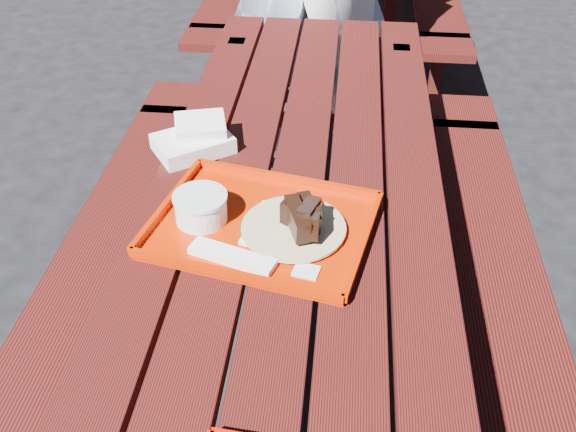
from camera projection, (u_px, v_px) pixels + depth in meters
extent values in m
plane|color=black|center=(293.00, 390.00, 2.04)|extent=(60.00, 60.00, 0.00)
cube|color=#48130D|center=(175.00, 200.00, 1.61)|extent=(0.14, 2.40, 0.04)
cube|color=#48130D|center=(234.00, 204.00, 1.60)|extent=(0.14, 2.40, 0.04)
cube|color=#48130D|center=(294.00, 207.00, 1.59)|extent=(0.14, 2.40, 0.04)
cube|color=#48130D|center=(355.00, 211.00, 1.57)|extent=(0.14, 2.40, 0.04)
cube|color=#48130D|center=(416.00, 215.00, 1.56)|extent=(0.14, 2.40, 0.04)
cube|color=#48130D|center=(90.00, 279.00, 1.82)|extent=(0.25, 2.40, 0.04)
cube|color=#48130D|center=(171.00, 176.00, 2.61)|extent=(0.06, 0.06, 0.42)
cube|color=#48130D|center=(508.00, 309.00, 1.72)|extent=(0.25, 2.40, 0.04)
cube|color=#48130D|center=(460.00, 193.00, 2.52)|extent=(0.06, 0.06, 0.42)
cube|color=#48130D|center=(241.00, 129.00, 2.58)|extent=(0.06, 0.06, 0.75)
cube|color=#48130D|center=(391.00, 137.00, 2.53)|extent=(0.06, 0.06, 0.75)
cube|color=#48130D|center=(316.00, 121.00, 2.52)|extent=(1.40, 0.06, 0.04)
cube|color=#48130D|center=(221.00, 60.00, 3.49)|extent=(0.06, 0.06, 0.42)
cube|color=#48130D|center=(436.00, 69.00, 3.40)|extent=(0.06, 0.06, 0.42)
cube|color=#48130D|center=(268.00, 42.00, 3.27)|extent=(0.06, 0.06, 0.75)
cube|color=#48130D|center=(387.00, 47.00, 3.22)|extent=(0.06, 0.06, 0.75)
cube|color=#48130D|center=(327.00, 34.00, 3.21)|extent=(1.40, 0.06, 0.04)
cube|color=#BF2200|center=(262.00, 227.00, 1.48)|extent=(0.54, 0.46, 0.01)
cube|color=#BF2200|center=(287.00, 178.00, 1.61)|extent=(0.47, 0.11, 0.02)
cube|color=#BF2200|center=(232.00, 275.00, 1.33)|extent=(0.47, 0.11, 0.02)
cube|color=#BF2200|center=(364.00, 242.00, 1.41)|extent=(0.09, 0.36, 0.02)
cube|color=#BF2200|center=(168.00, 203.00, 1.53)|extent=(0.09, 0.36, 0.02)
cube|color=white|center=(285.00, 228.00, 1.46)|extent=(0.19, 0.19, 0.01)
cylinder|color=tan|center=(294.00, 228.00, 1.45)|extent=(0.24, 0.24, 0.01)
cylinder|color=white|center=(201.00, 209.00, 1.48)|extent=(0.12, 0.12, 0.06)
cylinder|color=silver|center=(200.00, 197.00, 1.46)|extent=(0.13, 0.13, 0.01)
cube|color=white|center=(232.00, 256.00, 1.38)|extent=(0.20, 0.11, 0.02)
cube|color=white|center=(306.00, 271.00, 1.35)|extent=(0.06, 0.05, 0.00)
cube|color=white|center=(193.00, 144.00, 1.74)|extent=(0.24, 0.23, 0.04)
cube|color=white|center=(200.00, 126.00, 1.74)|extent=(0.16, 0.14, 0.04)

